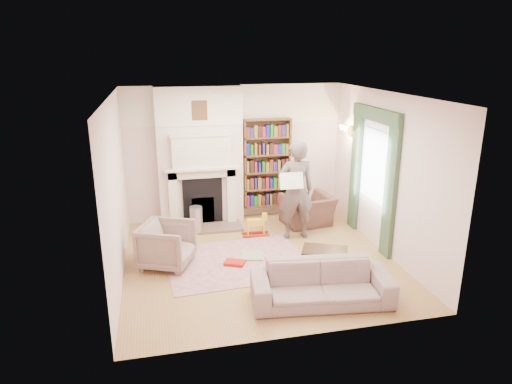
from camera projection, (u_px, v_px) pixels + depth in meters
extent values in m
plane|color=olive|center=(259.00, 260.00, 7.86)|extent=(4.50, 4.50, 0.00)
plane|color=white|center=(260.00, 95.00, 7.02)|extent=(4.50, 4.50, 0.00)
plane|color=#F2DCD2|center=(235.00, 153.00, 9.54)|extent=(4.50, 0.00, 4.50)
plane|color=#F2DCD2|center=(302.00, 233.00, 5.34)|extent=(4.50, 0.00, 4.50)
plane|color=#F2DCD2|center=(116.00, 191.00, 6.97)|extent=(0.00, 4.50, 4.50)
plane|color=#F2DCD2|center=(385.00, 174.00, 7.91)|extent=(0.00, 4.50, 4.50)
cube|color=#F2DCD2|center=(200.00, 156.00, 9.22)|extent=(1.70, 0.35, 2.80)
cube|color=silver|center=(202.00, 169.00, 9.01)|extent=(1.47, 0.24, 0.05)
cube|color=black|center=(203.00, 202.00, 9.30)|extent=(0.80, 0.06, 0.96)
cube|color=silver|center=(201.00, 152.00, 8.92)|extent=(1.15, 0.18, 0.62)
cube|color=brown|center=(267.00, 163.00, 9.62)|extent=(1.00, 0.24, 1.85)
cube|color=silver|center=(374.00, 166.00, 8.26)|extent=(0.02, 0.90, 1.30)
cube|color=#2D472F|center=(390.00, 190.00, 7.68)|extent=(0.07, 0.32, 2.40)
cube|color=#2D472F|center=(355.00, 170.00, 8.98)|extent=(0.07, 0.32, 2.40)
cube|color=#2D472F|center=(376.00, 114.00, 7.98)|extent=(0.09, 1.70, 0.24)
cube|color=#BBA38D|center=(237.00, 261.00, 7.78)|extent=(2.46, 1.96, 0.01)
imported|color=#492927|center=(307.00, 210.00, 9.37)|extent=(1.08, 0.98, 0.62)
imported|color=#A69A89|center=(167.00, 245.00, 7.55)|extent=(1.06, 1.05, 0.74)
imported|color=#B2A193|center=(321.00, 284.00, 6.46)|extent=(2.06, 1.01, 0.58)
imported|color=#534542|center=(296.00, 190.00, 8.53)|extent=(0.70, 0.47, 1.89)
cube|color=white|center=(292.00, 181.00, 8.24)|extent=(0.44, 0.14, 0.29)
cylinder|color=#AEB2B6|center=(196.00, 220.00, 8.92)|extent=(0.29, 0.29, 0.55)
cube|color=#EFE654|center=(252.00, 256.00, 7.95)|extent=(0.45, 0.45, 0.03)
cube|color=#A21812|center=(235.00, 263.00, 7.66)|extent=(0.39, 0.34, 0.06)
cube|color=red|center=(297.00, 265.00, 7.62)|extent=(0.27, 0.22, 0.02)
cube|color=red|center=(275.00, 268.00, 7.53)|extent=(0.28, 0.24, 0.02)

